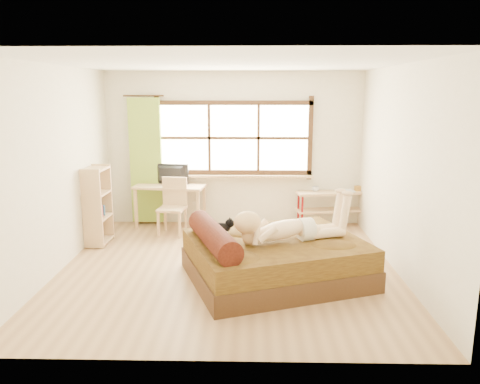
{
  "coord_description": "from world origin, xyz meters",
  "views": [
    {
      "loc": [
        0.3,
        -6.0,
        2.36
      ],
      "look_at": [
        0.16,
        0.2,
        1.02
      ],
      "focal_mm": 35.0,
      "sensor_mm": 36.0,
      "label": 1
    }
  ],
  "objects_px": {
    "desk": "(170,191)",
    "chair": "(173,203)",
    "pipe_shelf": "(333,201)",
    "kitten": "(220,227)",
    "bookshelf": "(98,205)",
    "woman": "(289,216)",
    "bed": "(272,258)"
  },
  "relations": [
    {
      "from": "pipe_shelf",
      "to": "bookshelf",
      "type": "height_order",
      "value": "bookshelf"
    },
    {
      "from": "desk",
      "to": "bed",
      "type": "bearing_deg",
      "value": -45.96
    },
    {
      "from": "chair",
      "to": "bookshelf",
      "type": "distance_m",
      "value": 1.23
    },
    {
      "from": "desk",
      "to": "pipe_shelf",
      "type": "distance_m",
      "value": 2.87
    },
    {
      "from": "woman",
      "to": "chair",
      "type": "relative_size",
      "value": 1.56
    },
    {
      "from": "bed",
      "to": "pipe_shelf",
      "type": "bearing_deg",
      "value": 44.46
    },
    {
      "from": "bed",
      "to": "bookshelf",
      "type": "relative_size",
      "value": 2.09
    },
    {
      "from": "pipe_shelf",
      "to": "kitten",
      "type": "bearing_deg",
      "value": -138.23
    },
    {
      "from": "bed",
      "to": "bookshelf",
      "type": "distance_m",
      "value": 3.01
    },
    {
      "from": "chair",
      "to": "bookshelf",
      "type": "height_order",
      "value": "bookshelf"
    },
    {
      "from": "kitten",
      "to": "bookshelf",
      "type": "relative_size",
      "value": 0.26
    },
    {
      "from": "woman",
      "to": "bookshelf",
      "type": "xyz_separation_m",
      "value": [
        -2.86,
        1.4,
        -0.22
      ]
    },
    {
      "from": "pipe_shelf",
      "to": "bookshelf",
      "type": "relative_size",
      "value": 1.06
    },
    {
      "from": "bed",
      "to": "pipe_shelf",
      "type": "xyz_separation_m",
      "value": [
        1.18,
        2.44,
        0.18
      ]
    },
    {
      "from": "woman",
      "to": "kitten",
      "type": "distance_m",
      "value": 0.9
    },
    {
      "from": "kitten",
      "to": "woman",
      "type": "bearing_deg",
      "value": -29.58
    },
    {
      "from": "bookshelf",
      "to": "woman",
      "type": "bearing_deg",
      "value": -24.48
    },
    {
      "from": "bookshelf",
      "to": "chair",
      "type": "bearing_deg",
      "value": 29.83
    },
    {
      "from": "desk",
      "to": "bookshelf",
      "type": "distance_m",
      "value": 1.36
    },
    {
      "from": "desk",
      "to": "chair",
      "type": "distance_m",
      "value": 0.4
    },
    {
      "from": "kitten",
      "to": "bookshelf",
      "type": "bearing_deg",
      "value": 128.02
    },
    {
      "from": "kitten",
      "to": "pipe_shelf",
      "type": "distance_m",
      "value": 2.97
    },
    {
      "from": "bed",
      "to": "desk",
      "type": "height_order",
      "value": "bed"
    },
    {
      "from": "chair",
      "to": "desk",
      "type": "bearing_deg",
      "value": 115.04
    },
    {
      "from": "bed",
      "to": "woman",
      "type": "height_order",
      "value": "woman"
    },
    {
      "from": "chair",
      "to": "pipe_shelf",
      "type": "distance_m",
      "value": 2.79
    },
    {
      "from": "bed",
      "to": "kitten",
      "type": "bearing_deg",
      "value": 150.25
    },
    {
      "from": "bed",
      "to": "chair",
      "type": "bearing_deg",
      "value": 109.12
    },
    {
      "from": "woman",
      "to": "bed",
      "type": "bearing_deg",
      "value": 151.0
    },
    {
      "from": "pipe_shelf",
      "to": "bookshelf",
      "type": "distance_m",
      "value": 3.98
    },
    {
      "from": "bed",
      "to": "desk",
      "type": "distance_m",
      "value": 2.89
    },
    {
      "from": "kitten",
      "to": "chair",
      "type": "xyz_separation_m",
      "value": [
        -0.9,
        1.83,
        -0.13
      ]
    }
  ]
}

